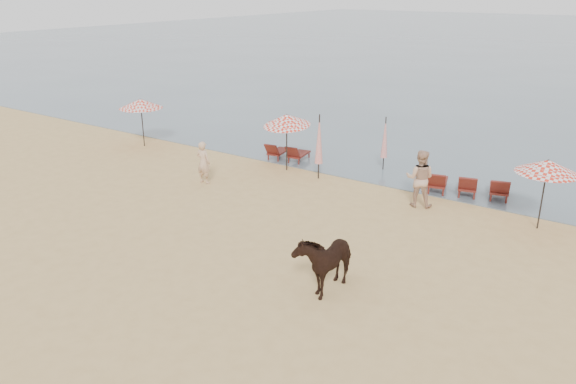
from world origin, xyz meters
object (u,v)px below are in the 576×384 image
cow (325,259)px  beachgoer_right_a (420,178)px  umbrella_closed_left (385,138)px  umbrella_open_left_a (141,104)px  umbrella_open_left_b (287,120)px  beachgoer_left (203,162)px  umbrella_closed_right (319,139)px  lounger_cluster_right (468,185)px  lounger_cluster_left (287,152)px  umbrella_open_right (547,167)px

cow → beachgoer_right_a: (-0.20, 6.56, 0.21)m
umbrella_closed_left → umbrella_open_left_a: bearing=-164.4°
umbrella_open_left_b → beachgoer_left: umbrella_open_left_b is taller
umbrella_open_left_a → umbrella_closed_left: 11.28m
beachgoer_left → umbrella_closed_left: bearing=-135.1°
beachgoer_left → cow: bearing=149.9°
umbrella_open_left_a → beachgoer_right_a: 13.59m
umbrella_open_left_b → umbrella_open_left_a: bearing=172.2°
umbrella_open_left_b → umbrella_closed_right: size_ratio=0.95×
umbrella_closed_left → umbrella_closed_right: size_ratio=0.87×
lounger_cluster_right → umbrella_open_left_b: size_ratio=1.27×
umbrella_closed_right → beachgoer_left: (-3.32, -2.92, -0.75)m
umbrella_open_left_a → umbrella_open_left_b: bearing=-14.4°
umbrella_open_left_b → cow: umbrella_open_left_b is taller
lounger_cluster_left → umbrella_closed_left: (3.97, 1.19, 0.98)m
umbrella_closed_left → umbrella_closed_right: 2.91m
cow → umbrella_open_right: bearing=61.7°
beachgoer_right_a → umbrella_open_right: bearing=170.5°
umbrella_closed_right → umbrella_open_right: bearing=-1.7°
umbrella_open_left_a → beachgoer_right_a: bearing=-20.0°
lounger_cluster_left → cow: bearing=-59.4°
umbrella_open_left_b → lounger_cluster_left: bearing=110.6°
lounger_cluster_left → beachgoer_left: (-0.99, -4.14, 0.43)m
lounger_cluster_right → umbrella_open_right: (2.73, -1.60, 1.60)m
cow → beachgoer_right_a: 6.56m
lounger_cluster_right → umbrella_open_right: bearing=-45.1°
umbrella_open_left_a → umbrella_open_right: bearing=-19.1°
umbrella_closed_right → cow: umbrella_closed_right is taller
lounger_cluster_right → cow: size_ratio=1.66×
lounger_cluster_left → umbrella_closed_left: 4.26m
umbrella_open_right → beachgoer_right_a: size_ratio=1.13×
umbrella_closed_right → lounger_cluster_right: bearing=14.1°
umbrella_closed_left → cow: bearing=-73.0°
lounger_cluster_right → lounger_cluster_left: bearing=166.5°
lounger_cluster_left → umbrella_open_right: umbrella_open_right is taller
umbrella_open_left_b → cow: size_ratio=1.30×
umbrella_open_left_b → beachgoer_right_a: umbrella_open_left_b is taller
beachgoer_left → beachgoer_right_a: size_ratio=0.83×
umbrella_open_left_b → beachgoer_left: size_ratio=1.48×
umbrella_closed_left → beachgoer_left: size_ratio=1.36×
umbrella_closed_left → beachgoer_left: umbrella_closed_left is taller
lounger_cluster_left → cow: 10.80m
lounger_cluster_left → beachgoer_right_a: 6.93m
umbrella_closed_right → beachgoer_right_a: bearing=-7.1°
lounger_cluster_left → umbrella_open_left_a: (-6.88, -1.84, 1.62)m
lounger_cluster_right → umbrella_closed_left: size_ratio=1.39×
cow → umbrella_open_left_b: bearing=129.8°
lounger_cluster_left → umbrella_open_left_a: size_ratio=0.78×
beachgoer_right_a → umbrella_open_left_b: bearing=-20.9°
umbrella_open_left_b → umbrella_closed_right: (1.62, -0.17, -0.52)m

